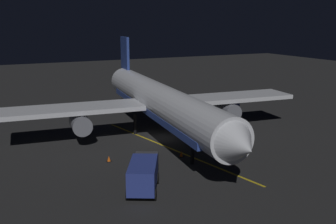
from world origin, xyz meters
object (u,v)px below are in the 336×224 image
catering_truck (228,112)px  traffic_cone_far (237,156)px  traffic_cone_near_right (231,156)px  ground_crew_worker (221,153)px  airliner (158,102)px  baggage_truck (144,174)px  traffic_cone_under_wing (181,154)px  traffic_cone_near_left (109,159)px

catering_truck → traffic_cone_far: bearing=59.3°
catering_truck → traffic_cone_far: size_ratio=10.02×
catering_truck → traffic_cone_near_right: (8.32, 12.74, -0.96)m
ground_crew_worker → airliner: bearing=-80.0°
baggage_truck → ground_crew_worker: 9.35m
traffic_cone_near_right → traffic_cone_under_wing: (4.10, -2.69, 0.00)m
traffic_cone_under_wing → traffic_cone_far: (-4.78, 2.82, 0.00)m
traffic_cone_far → baggage_truck: bearing=13.1°
ground_crew_worker → traffic_cone_far: ground_crew_worker is taller
traffic_cone_under_wing → catering_truck: bearing=-141.0°
traffic_cone_near_right → traffic_cone_far: 0.70m
airliner → traffic_cone_near_left: bearing=35.3°
baggage_truck → traffic_cone_near_left: bearing=-85.0°
catering_truck → traffic_cone_far: (7.64, 12.88, -0.96)m
traffic_cone_near_right → traffic_cone_under_wing: bearing=-33.3°
baggage_truck → traffic_cone_near_left: baggage_truck is taller
catering_truck → traffic_cone_near_right: size_ratio=10.02×
ground_crew_worker → traffic_cone_near_left: ground_crew_worker is taller
ground_crew_worker → traffic_cone_near_left: bearing=-26.1°
catering_truck → ground_crew_worker: bearing=53.2°
catering_truck → traffic_cone_under_wing: size_ratio=10.02×
catering_truck → traffic_cone_far: catering_truck is taller
ground_crew_worker → traffic_cone_far: (-2.06, -0.07, -0.64)m
airliner → traffic_cone_under_wing: bearing=82.9°
traffic_cone_near_right → traffic_cone_far: bearing=168.9°
ground_crew_worker → traffic_cone_near_right: size_ratio=3.16×
ground_crew_worker → traffic_cone_under_wing: size_ratio=3.16×
catering_truck → traffic_cone_near_left: 21.03m
traffic_cone_near_left → traffic_cone_under_wing: (-6.91, 1.82, 0.00)m
baggage_truck → traffic_cone_under_wing: size_ratio=12.06×
baggage_truck → ground_crew_worker: bearing=-164.5°
traffic_cone_near_left → traffic_cone_near_right: size_ratio=1.00×
catering_truck → traffic_cone_under_wing: 16.01m
traffic_cone_under_wing → traffic_cone_far: bearing=149.4°
airliner → traffic_cone_near_left: size_ratio=72.38×
catering_truck → ground_crew_worker: 16.18m
traffic_cone_far → traffic_cone_under_wing: bearing=-30.6°
airliner → traffic_cone_far: bearing=110.8°
airliner → baggage_truck: 14.95m
baggage_truck → ground_crew_worker: (-9.01, -2.50, -0.35)m
baggage_truck → traffic_cone_near_left: size_ratio=12.06×
ground_crew_worker → traffic_cone_under_wing: 4.03m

